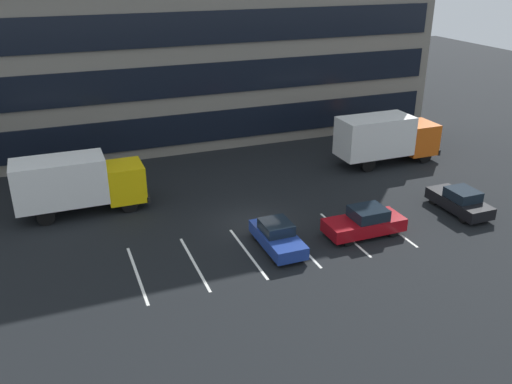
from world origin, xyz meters
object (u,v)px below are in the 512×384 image
Objects in this scene: box_truck_yellow at (77,182)px; sedan_black at (460,201)px; box_truck_orange at (386,137)px; sedan_maroon at (365,222)px; sedan_navy at (277,236)px.

sedan_black is at bearing -21.26° from box_truck_yellow.
sedan_maroon is at bearing -128.68° from box_truck_orange.
box_truck_yellow is at bearing 137.99° from sedan_navy.
box_truck_yellow is 16.41m from sedan_maroon.
box_truck_orange reaches higher than sedan_black.
box_truck_orange is 1.92× the size of sedan_navy.
box_truck_orange is 1.76× the size of sedan_maroon.
sedan_navy is (-12.20, -8.68, -1.31)m from box_truck_orange.
sedan_black is at bearing 0.37° from sedan_navy.
box_truck_orange reaches higher than sedan_navy.
box_truck_orange reaches higher than sedan_maroon.
sedan_navy is (9.03, -8.13, -1.25)m from box_truck_yellow.
sedan_maroon is 6.72m from sedan_black.
sedan_navy is 0.97× the size of sedan_black.
box_truck_yellow reaches higher than sedan_maroon.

